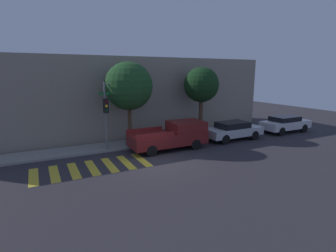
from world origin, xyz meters
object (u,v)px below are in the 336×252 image
(tree_near_corner, at_px, (129,86))
(tree_midblock, at_px, (201,85))
(pickup_truck, at_px, (172,135))
(sedan_near_corner, at_px, (233,130))
(sedan_middle, at_px, (285,123))
(traffic_light_pole, at_px, (112,103))

(tree_near_corner, xyz_separation_m, tree_midblock, (5.92, 0.00, -0.05))
(pickup_truck, distance_m, sedan_near_corner, 5.33)
(pickup_truck, bearing_deg, tree_midblock, 28.19)
(pickup_truck, relative_size, sedan_middle, 1.15)
(traffic_light_pole, bearing_deg, sedan_near_corner, -7.98)
(traffic_light_pole, distance_m, tree_midblock, 7.38)
(sedan_middle, bearing_deg, tree_midblock, 165.72)
(traffic_light_pole, xyz_separation_m, tree_midblock, (7.29, 0.65, 0.98))
(sedan_near_corner, distance_m, tree_midblock, 4.26)
(traffic_light_pole, xyz_separation_m, sedan_near_corner, (9.03, -1.27, -2.40))
(tree_near_corner, bearing_deg, sedan_near_corner, -14.06)
(sedan_near_corner, relative_size, sedan_middle, 1.01)
(tree_near_corner, bearing_deg, sedan_middle, -8.12)
(pickup_truck, xyz_separation_m, sedan_near_corner, (5.33, 0.00, -0.16))
(traffic_light_pole, height_order, sedan_near_corner, traffic_light_pole)
(sedan_near_corner, bearing_deg, sedan_middle, 0.00)
(traffic_light_pole, relative_size, sedan_middle, 1.00)
(traffic_light_pole, xyz_separation_m, sedan_middle, (14.83, -1.27, -2.40))
(tree_midblock, bearing_deg, sedan_near_corner, -47.77)
(tree_midblock, bearing_deg, traffic_light_pole, -174.87)
(sedan_middle, bearing_deg, tree_near_corner, 171.88)
(pickup_truck, bearing_deg, tree_near_corner, 140.62)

